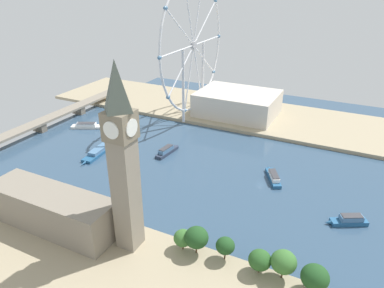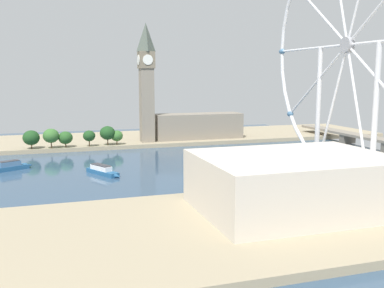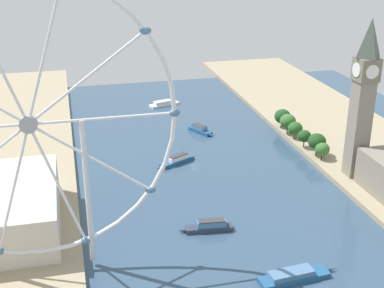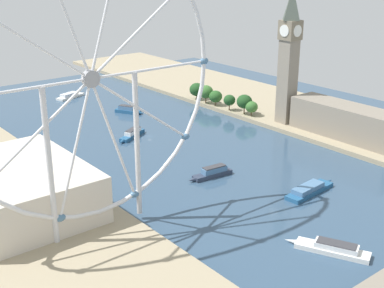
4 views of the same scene
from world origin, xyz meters
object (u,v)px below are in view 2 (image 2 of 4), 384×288
at_px(clock_tower, 146,81).
at_px(tour_boat_0, 103,171).
at_px(ferris_wheel, 347,47).
at_px(parliament_block, 198,126).
at_px(riverside_hall, 294,182).
at_px(tour_boat_2, 375,158).
at_px(tour_boat_3, 240,162).
at_px(tour_boat_1, 287,153).
at_px(tour_boat_4, 11,166).

relative_size(clock_tower, tour_boat_0, 3.38).
xyz_separation_m(clock_tower, ferris_wheel, (179.52, 52.85, 17.01)).
xyz_separation_m(parliament_block, riverside_hall, (207.22, -29.53, 0.44)).
relative_size(clock_tower, ferris_wheel, 0.74).
distance_m(tour_boat_0, tour_boat_2, 175.45).
relative_size(ferris_wheel, tour_boat_3, 4.53).
height_order(tour_boat_1, tour_boat_2, tour_boat_2).
bearing_deg(clock_tower, tour_boat_4, -54.34).
relative_size(tour_boat_0, tour_boat_2, 0.81).
height_order(tour_boat_0, tour_boat_2, tour_boat_0).
height_order(tour_boat_3, tour_boat_4, tour_boat_3).
relative_size(tour_boat_0, tour_boat_3, 0.99).
height_order(parliament_block, tour_boat_4, parliament_block).
relative_size(clock_tower, tour_boat_2, 2.74).
height_order(parliament_block, riverside_hall, riverside_hall).
bearing_deg(clock_tower, riverside_hall, 4.47).
bearing_deg(tour_boat_3, parliament_block, -178.80).
height_order(tour_boat_0, tour_boat_3, tour_boat_3).
height_order(parliament_block, tour_boat_0, parliament_block).
xyz_separation_m(tour_boat_2, tour_boat_3, (-12.87, -90.52, 0.47)).
bearing_deg(parliament_block, tour_boat_4, -61.77).
xyz_separation_m(tour_boat_0, tour_boat_2, (14.60, 174.84, -0.29)).
distance_m(riverside_hall, tour_boat_0, 120.33).
bearing_deg(tour_boat_0, tour_boat_3, 61.06).
distance_m(parliament_block, tour_boat_1, 91.60).
xyz_separation_m(parliament_block, tour_boat_3, (107.14, -8.27, -11.08)).
distance_m(ferris_wheel, riverside_hall, 69.30).
bearing_deg(tour_boat_3, tour_boat_2, 87.52).
xyz_separation_m(parliament_block, tour_boat_1, (81.99, 39.17, -11.54)).
bearing_deg(tour_boat_2, riverside_hall, 12.44).
relative_size(parliament_block, riverside_hall, 1.00).
relative_size(parliament_block, tour_boat_4, 3.26).
bearing_deg(tour_boat_1, clock_tower, 43.21).
distance_m(clock_tower, tour_boat_4, 129.91).
relative_size(parliament_block, ferris_wheel, 0.59).
distance_m(parliament_block, tour_boat_4, 162.59).
bearing_deg(tour_boat_3, ferris_wheel, 17.02).
bearing_deg(riverside_hall, parliament_block, 171.89).
distance_m(clock_tower, tour_boat_3, 117.81).
xyz_separation_m(ferris_wheel, tour_boat_1, (-104.13, 31.51, -66.52)).
distance_m(riverside_hall, tour_boat_3, 102.96).
bearing_deg(tour_boat_0, clock_tower, 126.61).
xyz_separation_m(tour_boat_0, tour_boat_4, (-28.69, -50.33, 0.14)).
distance_m(ferris_wheel, tour_boat_4, 197.52).
distance_m(ferris_wheel, tour_boat_1, 127.52).
bearing_deg(parliament_block, ferris_wheel, 2.36).
bearing_deg(tour_boat_4, ferris_wheel, -64.36).
bearing_deg(clock_tower, tour_boat_2, 48.33).
xyz_separation_m(tour_boat_2, tour_boat_4, (-43.29, -225.17, 0.43)).
distance_m(clock_tower, ferris_wheel, 187.91).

